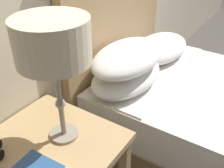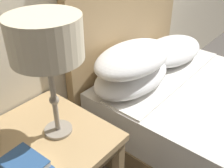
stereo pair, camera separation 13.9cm
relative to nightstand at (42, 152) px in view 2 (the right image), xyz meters
The scene contains 4 objects.
nightstand is the anchor object (origin of this frame).
bed 1.13m from the nightstand, 26.80° to the right, with size 1.23×1.81×1.31m.
table_lamp 0.54m from the nightstand, 12.59° to the right, with size 0.29×0.29×0.55m.
book_stacked_on_top 0.22m from the nightstand, 143.55° to the right, with size 0.13×0.18×0.03m.
Camera 2 is at (-1.15, -0.23, 1.41)m, focal length 42.00 mm.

